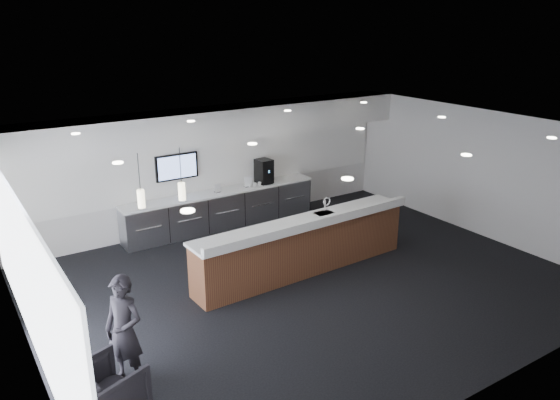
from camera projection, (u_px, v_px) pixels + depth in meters
ground at (307, 283)px, 10.80m from camera, size 10.00×10.00×0.00m
ceiling at (310, 134)px, 9.84m from camera, size 10.00×8.00×0.02m
back_wall at (213, 166)px, 13.50m from camera, size 10.00×0.02×3.00m
left_wall at (23, 278)px, 7.73m from camera, size 0.02×8.00×3.00m
right_wall at (479, 173)px, 12.91m from camera, size 0.02×8.00×3.00m
soffit_bulkhead at (220, 123)px, 12.77m from camera, size 10.00×0.90×0.70m
alcove_panel at (214, 162)px, 13.44m from camera, size 9.80×0.06×1.40m
window_blinds_wall at (26, 277)px, 7.76m from camera, size 0.04×7.36×2.55m
back_credenza at (222, 209)px, 13.54m from camera, size 5.06×0.66×0.95m
wall_tv at (177, 167)px, 12.86m from camera, size 1.05×0.08×0.62m
pendant_left at (170, 184)px, 9.48m from camera, size 0.12×0.12×0.30m
pendant_right at (131, 191)px, 9.11m from camera, size 0.12×0.12×0.30m
ceiling_can_lights at (310, 136)px, 9.85m from camera, size 7.00×5.00×0.02m
service_counter at (303, 245)px, 11.14m from camera, size 4.96×0.99×1.49m
coffee_machine at (264, 171)px, 13.94m from camera, size 0.39×0.49×0.62m
info_sign_left at (218, 188)px, 13.23m from camera, size 0.16×0.04×0.22m
info_sign_right at (248, 182)px, 13.66m from camera, size 0.20×0.06×0.27m
armchair at (107, 391)px, 7.10m from camera, size 1.07×1.06×0.77m
lounge_guest at (124, 331)px, 7.64m from camera, size 0.67×0.73×1.67m
cup_0 at (274, 181)px, 14.02m from camera, size 0.09×0.09×0.09m
cup_1 at (269, 182)px, 13.95m from camera, size 0.13×0.13×0.09m
cup_2 at (264, 183)px, 13.88m from camera, size 0.12×0.12×0.09m
cup_3 at (260, 184)px, 13.80m from camera, size 0.12×0.12×0.09m
cup_4 at (255, 185)px, 13.73m from camera, size 0.13×0.13×0.09m
cup_5 at (250, 186)px, 13.66m from camera, size 0.10×0.10×0.09m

